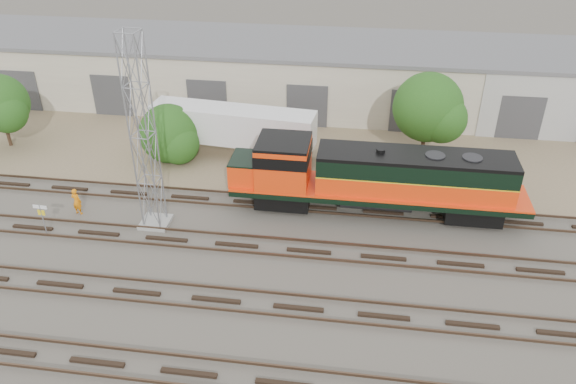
# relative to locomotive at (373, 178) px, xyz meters

# --- Properties ---
(ground) EXTENTS (140.00, 140.00, 0.00)m
(ground) POSITION_rel_locomotive_xyz_m (-7.20, -6.00, -2.38)
(ground) COLOR #47423A
(ground) RESTS_ON ground
(dirt_strip) EXTENTS (80.00, 16.00, 0.02)m
(dirt_strip) POSITION_rel_locomotive_xyz_m (-7.20, 9.00, -2.37)
(dirt_strip) COLOR #726047
(dirt_strip) RESTS_ON ground
(tracks) EXTENTS (80.00, 20.40, 0.28)m
(tracks) POSITION_rel_locomotive_xyz_m (-7.20, -9.00, -2.30)
(tracks) COLOR black
(tracks) RESTS_ON ground
(warehouse) EXTENTS (58.40, 10.40, 5.30)m
(warehouse) POSITION_rel_locomotive_xyz_m (-7.15, 16.98, 0.27)
(warehouse) COLOR beige
(warehouse) RESTS_ON ground
(locomotive) EXTENTS (17.26, 3.03, 4.15)m
(locomotive) POSITION_rel_locomotive_xyz_m (0.00, 0.00, 0.00)
(locomotive) COLOR black
(locomotive) RESTS_ON tracks
(signal_tower) EXTENTS (1.65, 1.65, 11.22)m
(signal_tower) POSITION_rel_locomotive_xyz_m (-12.36, -3.01, 3.08)
(signal_tower) COLOR gray
(signal_tower) RESTS_ON ground
(sign_post) EXTENTS (0.83, 0.08, 2.03)m
(sign_post) POSITION_rel_locomotive_xyz_m (-18.05, -5.01, -0.96)
(sign_post) COLOR gray
(sign_post) RESTS_ON ground
(worker) EXTENTS (0.69, 0.52, 1.70)m
(worker) POSITION_rel_locomotive_xyz_m (-17.29, -2.61, -1.53)
(worker) COLOR orange
(worker) RESTS_ON ground
(semi_trailer) EXTENTS (11.76, 3.50, 3.56)m
(semi_trailer) POSITION_rel_locomotive_xyz_m (-9.50, 6.19, -0.14)
(semi_trailer) COLOR silver
(semi_trailer) RESTS_ON ground
(tree_west) EXTENTS (4.34, 4.13, 5.41)m
(tree_west) POSITION_rel_locomotive_xyz_m (-26.34, 5.26, 0.85)
(tree_west) COLOR #382619
(tree_west) RESTS_ON ground
(tree_mid) EXTENTS (4.36, 4.15, 4.15)m
(tree_mid) POSITION_rel_locomotive_xyz_m (-13.92, 5.14, -0.66)
(tree_mid) COLOR #382619
(tree_mid) RESTS_ON ground
(tree_east) EXTENTS (4.93, 4.70, 6.34)m
(tree_east) POSITION_rel_locomotive_xyz_m (3.69, 7.16, 1.49)
(tree_east) COLOR #382619
(tree_east) RESTS_ON ground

